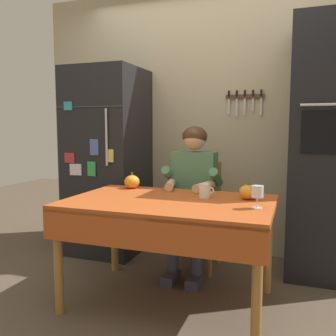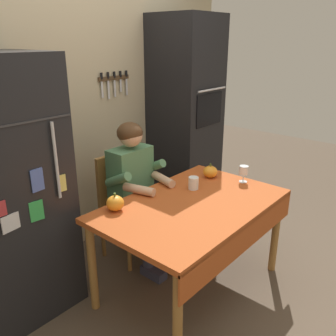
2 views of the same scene
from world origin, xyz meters
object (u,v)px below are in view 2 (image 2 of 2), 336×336
object	(u,v)px
dining_table	(195,214)
wine_glass	(244,171)
pumpkin_large	(115,203)
refrigerator	(6,192)
chair_behind_person	(122,201)
coffee_mug	(194,183)
seated_person	(137,183)
pumpkin_medium	(210,172)
wall_oven	(185,120)

from	to	relation	value
dining_table	wine_glass	world-z (taller)	wine_glass
wine_glass	pumpkin_large	distance (m)	1.12
refrigerator	chair_behind_person	world-z (taller)	refrigerator
coffee_mug	wine_glass	xyz separation A→B (m)	(0.39, -0.23, 0.05)
seated_person	pumpkin_large	xyz separation A→B (m)	(-0.44, -0.24, 0.06)
refrigerator	wine_glass	distance (m)	1.81
chair_behind_person	seated_person	world-z (taller)	seated_person
pumpkin_large	pumpkin_medium	distance (m)	0.96
wall_oven	pumpkin_medium	world-z (taller)	wall_oven
dining_table	chair_behind_person	xyz separation A→B (m)	(0.00, 0.79, -0.14)
coffee_mug	wine_glass	distance (m)	0.45
chair_behind_person	wine_glass	world-z (taller)	chair_behind_person
dining_table	chair_behind_person	bearing A→B (deg)	89.92
seated_person	wine_glass	distance (m)	0.89
wall_oven	pumpkin_large	size ratio (longest dim) A/B	16.11
pumpkin_medium	refrigerator	bearing A→B (deg)	155.40
dining_table	wine_glass	distance (m)	0.63
seated_person	pumpkin_medium	bearing A→B (deg)	-37.45
dining_table	coffee_mug	distance (m)	0.31
coffee_mug	seated_person	bearing A→B (deg)	116.20
wall_oven	dining_table	bearing A→B (deg)	-138.69
dining_table	coffee_mug	xyz separation A→B (m)	(0.21, 0.17, 0.13)
pumpkin_medium	coffee_mug	bearing A→B (deg)	-171.80
wall_oven	wine_glass	size ratio (longest dim) A/B	14.80
refrigerator	seated_person	world-z (taller)	refrigerator
wine_glass	pumpkin_medium	bearing A→B (deg)	108.47
refrigerator	dining_table	xyz separation A→B (m)	(0.95, -0.88, -0.24)
chair_behind_person	refrigerator	bearing A→B (deg)	174.57
refrigerator	dining_table	distance (m)	1.32
dining_table	chair_behind_person	size ratio (longest dim) A/B	1.51
refrigerator	coffee_mug	xyz separation A→B (m)	(1.16, -0.71, -0.11)
refrigerator	pumpkin_large	size ratio (longest dim) A/B	13.81
coffee_mug	pumpkin_medium	distance (m)	0.30
dining_table	seated_person	size ratio (longest dim) A/B	1.12
chair_behind_person	pumpkin_medium	size ratio (longest dim) A/B	7.45
coffee_mug	refrigerator	bearing A→B (deg)	148.60
chair_behind_person	wall_oven	bearing A→B (deg)	7.07
dining_table	coffee_mug	world-z (taller)	coffee_mug
chair_behind_person	pumpkin_medium	xyz separation A→B (m)	(0.51, -0.58, 0.28)
seated_person	pumpkin_medium	distance (m)	0.64
wine_glass	pumpkin_large	bearing A→B (deg)	158.28
seated_person	wine_glass	xyz separation A→B (m)	(0.60, -0.66, 0.10)
coffee_mug	wine_glass	bearing A→B (deg)	-30.61
refrigerator	wall_oven	xyz separation A→B (m)	(2.00, 0.04, 0.15)
refrigerator	dining_table	size ratio (longest dim) A/B	1.29
refrigerator	seated_person	distance (m)	1.00
coffee_mug	pumpkin_medium	world-z (taller)	pumpkin_medium
chair_behind_person	pumpkin_medium	distance (m)	0.82
dining_table	seated_person	xyz separation A→B (m)	(0.00, 0.60, 0.08)
chair_behind_person	coffee_mug	size ratio (longest dim) A/B	8.57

